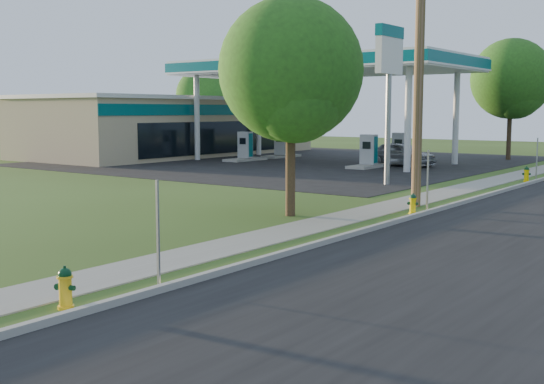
# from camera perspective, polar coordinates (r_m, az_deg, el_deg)

# --- Properties ---
(road) EXTENTS (8.00, 120.00, 0.02)m
(road) POSITION_cam_1_polar(r_m,az_deg,el_deg) (15.39, 18.28, -5.62)
(road) COLOR black
(road) RESTS_ON ground
(curb) EXTENTS (0.15, 120.00, 0.15)m
(curb) POSITION_cam_1_polar(r_m,az_deg,el_deg) (17.02, 5.39, -3.91)
(curb) COLOR #A4A196
(curb) RESTS_ON ground
(sidewalk) EXTENTS (1.50, 120.00, 0.03)m
(sidewalk) POSITION_cam_1_polar(r_m,az_deg,el_deg) (17.98, 0.60, -3.50)
(sidewalk) COLOR gray
(sidewalk) RESTS_ON ground
(forecourt) EXTENTS (26.00, 28.00, 0.02)m
(forecourt) POSITION_cam_1_polar(r_m,az_deg,el_deg) (44.29, 1.90, 2.63)
(forecourt) COLOR black
(forecourt) RESTS_ON ground
(utility_pole_mid) EXTENTS (1.40, 0.32, 9.80)m
(utility_pole_mid) POSITION_cam_1_polar(r_m,az_deg,el_deg) (23.50, 12.22, 10.86)
(utility_pole_mid) COLOR brown
(utility_pole_mid) RESTS_ON ground
(sign_post_near) EXTENTS (0.05, 0.04, 2.00)m
(sign_post_near) POSITION_cam_1_polar(r_m,az_deg,el_deg) (12.52, -9.52, -3.56)
(sign_post_near) COLOR gray
(sign_post_near) RESTS_ON ground
(sign_post_mid) EXTENTS (0.05, 0.04, 2.00)m
(sign_post_mid) POSITION_cam_1_polar(r_m,az_deg,el_deg) (22.29, 12.89, 0.89)
(sign_post_mid) COLOR gray
(sign_post_mid) RESTS_ON ground
(sign_post_far) EXTENTS (0.05, 0.04, 2.00)m
(sign_post_far) POSITION_cam_1_polar(r_m,az_deg,el_deg) (33.78, 21.28, 2.56)
(sign_post_far) COLOR gray
(sign_post_far) RESTS_ON ground
(gas_canopy) EXTENTS (18.18, 9.18, 6.40)m
(gas_canopy) POSITION_cam_1_polar(r_m,az_deg,el_deg) (43.15, 4.16, 10.33)
(gas_canopy) COLOR silver
(gas_canopy) RESTS_ON ground
(fuel_pump_nw) EXTENTS (1.20, 3.20, 1.90)m
(fuel_pump_nw) POSITION_cam_1_polar(r_m,az_deg,el_deg) (44.14, -2.25, 3.54)
(fuel_pump_nw) COLOR #A4A196
(fuel_pump_nw) RESTS_ON ground
(fuel_pump_ne) EXTENTS (1.20, 3.20, 1.90)m
(fuel_pump_ne) POSITION_cam_1_polar(r_m,az_deg,el_deg) (39.13, 8.08, 3.06)
(fuel_pump_ne) COLOR #A4A196
(fuel_pump_ne) RESTS_ON ground
(fuel_pump_sw) EXTENTS (1.20, 3.20, 1.90)m
(fuel_pump_sw) POSITION_cam_1_polar(r_m,az_deg,el_deg) (47.32, 0.80, 3.77)
(fuel_pump_sw) COLOR #A4A196
(fuel_pump_sw) RESTS_ON ground
(fuel_pump_se) EXTENTS (1.20, 3.20, 1.90)m
(fuel_pump_se) POSITION_cam_1_polar(r_m,az_deg,el_deg) (42.69, 10.66, 3.32)
(fuel_pump_se) COLOR #A4A196
(fuel_pump_se) RESTS_ON ground
(convenience_store) EXTENTS (10.40, 22.40, 4.25)m
(convenience_store) POSITION_cam_1_polar(r_m,az_deg,el_deg) (51.24, -8.28, 5.50)
(convenience_store) COLOR tan
(convenience_store) RESTS_ON ground
(price_pylon) EXTENTS (0.34, 2.04, 6.85)m
(price_pylon) POSITION_cam_1_polar(r_m,az_deg,el_deg) (30.17, 9.79, 10.89)
(price_pylon) COLOR gray
(price_pylon) RESTS_ON ground
(tree_verge) EXTENTS (4.39, 4.39, 6.66)m
(tree_verge) POSITION_cam_1_polar(r_m,az_deg,el_deg) (20.78, 1.68, 9.72)
(tree_verge) COLOR #322418
(tree_verge) RESTS_ON ground
(tree_lot) EXTENTS (5.23, 5.23, 7.93)m
(tree_lot) POSITION_cam_1_polar(r_m,az_deg,el_deg) (47.56, 19.47, 8.68)
(tree_lot) COLOR #322418
(tree_lot) RESTS_ON ground
(tree_back) EXTENTS (4.56, 4.56, 6.91)m
(tree_back) POSITION_cam_1_polar(r_m,az_deg,el_deg) (60.60, -5.85, 7.92)
(tree_back) COLOR #322418
(tree_back) RESTS_ON ground
(hydrant_near) EXTENTS (0.37, 0.33, 0.72)m
(hydrant_near) POSITION_cam_1_polar(r_m,az_deg,el_deg) (11.74, -16.92, -7.68)
(hydrant_near) COLOR yellow
(hydrant_near) RESTS_ON ground
(hydrant_mid) EXTENTS (0.35, 0.31, 0.66)m
(hydrant_mid) POSITION_cam_1_polar(r_m,az_deg,el_deg) (21.87, 11.70, -0.97)
(hydrant_mid) COLOR yellow
(hydrant_mid) RESTS_ON ground
(hydrant_far) EXTENTS (0.38, 0.34, 0.73)m
(hydrant_far) POSITION_cam_1_polar(r_m,az_deg,el_deg) (33.18, 20.52, 1.40)
(hydrant_far) COLOR yellow
(hydrant_far) RESTS_ON ground
(car_silver) EXTENTS (4.48, 2.54, 1.44)m
(car_silver) POSITION_cam_1_polar(r_m,az_deg,el_deg) (40.61, 10.74, 3.14)
(car_silver) COLOR #A3A5A9
(car_silver) RESTS_ON ground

